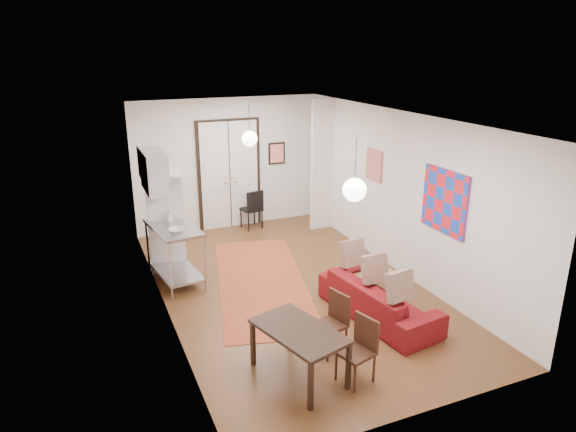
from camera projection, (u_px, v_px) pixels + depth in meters
name	position (u px, v px, depth m)	size (l,w,h in m)	color
floor	(291.00, 287.00, 8.82)	(7.00, 7.00, 0.00)	brown
ceiling	(291.00, 117.00, 7.91)	(4.20, 7.00, 0.02)	white
wall_back	(228.00, 164.00, 11.42)	(4.20, 0.02, 2.90)	white
wall_front	(424.00, 300.00, 5.31)	(4.20, 0.02, 2.90)	white
wall_left	(161.00, 224.00, 7.58)	(0.02, 7.00, 2.90)	white
wall_right	(399.00, 193.00, 9.15)	(0.02, 7.00, 2.90)	white
double_doors	(229.00, 175.00, 11.46)	(1.44, 0.06, 2.50)	white
stub_partition	(322.00, 165.00, 11.28)	(0.50, 0.10, 2.90)	white
wall_cabinet	(154.00, 171.00, 8.82)	(0.35, 1.00, 0.70)	silver
painting_popart	(445.00, 201.00, 7.98)	(0.05, 1.00, 1.00)	red
painting_abstract	(374.00, 165.00, 9.72)	(0.05, 0.50, 0.60)	beige
poster_back	(277.00, 153.00, 11.77)	(0.40, 0.03, 0.50)	red
print_left	(141.00, 163.00, 9.18)	(0.03, 0.44, 0.54)	#93593D
pendant_back	(250.00, 139.00, 9.86)	(0.30, 0.30, 0.80)	white
pendant_front	(355.00, 190.00, 6.37)	(0.30, 0.30, 0.80)	white
kilim_rug	(261.00, 281.00, 9.03)	(1.47, 3.93, 0.01)	#B75C2D
sofa	(378.00, 299.00, 7.77)	(2.06, 0.80, 0.60)	maroon
coffee_table	(370.00, 279.00, 8.38)	(0.95, 0.68, 0.38)	tan
potted_plant	(376.00, 264.00, 8.34)	(0.34, 0.29, 0.37)	#386C30
kitchen_counter	(174.00, 245.00, 8.86)	(0.85, 1.41, 1.02)	#AFB1B4
bowl	(176.00, 230.00, 8.48)	(0.24, 0.24, 0.06)	silver
soap_bottle	(169.00, 216.00, 8.93)	(0.10, 0.10, 0.21)	teal
fridge	(166.00, 221.00, 9.39)	(0.63, 0.63, 1.79)	silver
dining_table	(299.00, 335.00, 6.26)	(1.00, 1.35, 0.67)	black
dining_chair_near	(327.00, 317.00, 6.90)	(0.49, 0.60, 0.83)	#351A11
dining_chair_far	(353.00, 344.00, 6.29)	(0.49, 0.60, 0.83)	#351A11
black_side_chair	(250.00, 205.00, 11.63)	(0.48, 0.48, 0.90)	black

